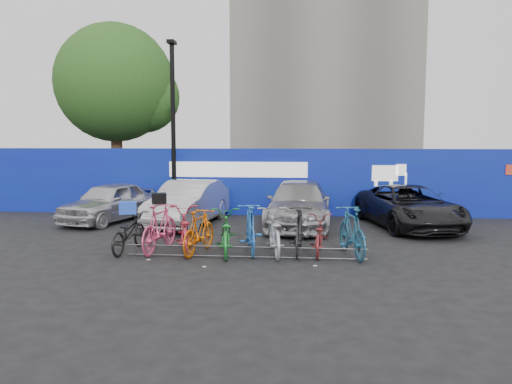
# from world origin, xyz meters

# --- Properties ---
(ground) EXTENTS (100.00, 100.00, 0.00)m
(ground) POSITION_xyz_m (0.00, 0.00, 0.00)
(ground) COLOR black
(ground) RESTS_ON ground
(hoarding) EXTENTS (22.00, 0.18, 2.40)m
(hoarding) POSITION_xyz_m (0.01, 6.00, 1.20)
(hoarding) COLOR navy
(hoarding) RESTS_ON ground
(tree) EXTENTS (5.40, 5.20, 7.80)m
(tree) POSITION_xyz_m (-6.77, 10.06, 5.07)
(tree) COLOR #382314
(tree) RESTS_ON ground
(lamppost) EXTENTS (0.25, 0.50, 6.11)m
(lamppost) POSITION_xyz_m (-3.20, 5.40, 3.27)
(lamppost) COLOR black
(lamppost) RESTS_ON ground
(bike_rack) EXTENTS (5.60, 0.03, 0.30)m
(bike_rack) POSITION_xyz_m (-0.00, -0.60, 0.16)
(bike_rack) COLOR #595B60
(bike_rack) RESTS_ON ground
(car_0) EXTENTS (2.62, 4.17, 1.32)m
(car_0) POSITION_xyz_m (-5.09, 4.11, 0.66)
(car_0) COLOR silver
(car_0) RESTS_ON ground
(car_1) EXTENTS (2.13, 4.47, 1.42)m
(car_1) POSITION_xyz_m (-2.32, 3.74, 0.71)
(car_1) COLOR #BDBCC2
(car_1) RESTS_ON ground
(car_2) EXTENTS (2.14, 4.86, 1.39)m
(car_2) POSITION_xyz_m (1.21, 3.89, 0.69)
(car_2) COLOR #9F9FA4
(car_2) RESTS_ON ground
(car_3) EXTENTS (3.08, 5.05, 1.31)m
(car_3) POSITION_xyz_m (4.63, 3.89, 0.65)
(car_3) COLOR black
(car_3) RESTS_ON ground
(bike_0) EXTENTS (0.80, 1.85, 0.95)m
(bike_0) POSITION_xyz_m (-2.93, -0.13, 0.47)
(bike_0) COLOR black
(bike_0) RESTS_ON ground
(bike_1) EXTENTS (0.83, 2.04, 1.19)m
(bike_1) POSITION_xyz_m (-2.17, -0.05, 0.60)
(bike_1) COLOR #E14978
(bike_1) RESTS_ON ground
(bike_2) EXTENTS (1.21, 2.15, 1.07)m
(bike_2) POSITION_xyz_m (-1.59, 0.04, 0.54)
(bike_2) COLOR #CB293F
(bike_2) RESTS_ON ground
(bike_3) EXTENTS (0.87, 1.86, 1.08)m
(bike_3) POSITION_xyz_m (-1.16, -0.19, 0.54)
(bike_3) COLOR #D65D08
(bike_3) RESTS_ON ground
(bike_4) EXTENTS (0.97, 2.07, 1.04)m
(bike_4) POSITION_xyz_m (-0.52, -0.18, 0.52)
(bike_4) COLOR #1B7F2A
(bike_4) RESTS_ON ground
(bike_5) EXTENTS (0.91, 2.04, 1.18)m
(bike_5) POSITION_xyz_m (0.06, 0.03, 0.59)
(bike_5) COLOR blue
(bike_5) RESTS_ON ground
(bike_6) EXTENTS (1.02, 2.11, 1.06)m
(bike_6) POSITION_xyz_m (0.63, -0.05, 0.53)
(bike_6) COLOR #B2B4BB
(bike_6) RESTS_ON ground
(bike_7) EXTENTS (0.65, 1.93, 1.14)m
(bike_7) POSITION_xyz_m (1.25, 0.03, 0.57)
(bike_7) COLOR black
(bike_7) RESTS_ON ground
(bike_8) EXTENTS (0.74, 1.80, 0.92)m
(bike_8) POSITION_xyz_m (1.71, 0.03, 0.46)
(bike_8) COLOR maroon
(bike_8) RESTS_ON ground
(bike_9) EXTENTS (0.94, 2.05, 1.19)m
(bike_9) POSITION_xyz_m (2.48, -0.12, 0.60)
(bike_9) COLOR #1D587B
(bike_9) RESTS_ON ground
(cargo_crate) EXTENTS (0.47, 0.41, 0.29)m
(cargo_crate) POSITION_xyz_m (-2.93, -0.13, 1.09)
(cargo_crate) COLOR blue
(cargo_crate) RESTS_ON bike_0
(cargo_topcase) EXTENTS (0.43, 0.41, 0.26)m
(cargo_topcase) POSITION_xyz_m (-2.17, -0.05, 1.32)
(cargo_topcase) COLOR black
(cargo_topcase) RESTS_ON bike_1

